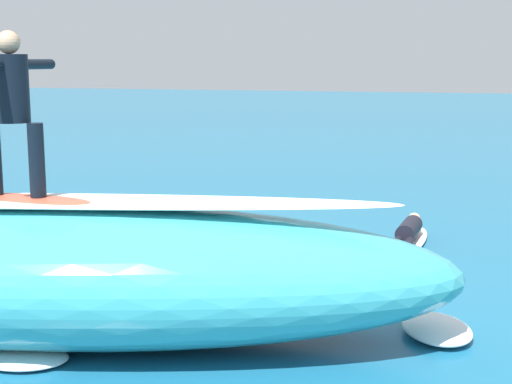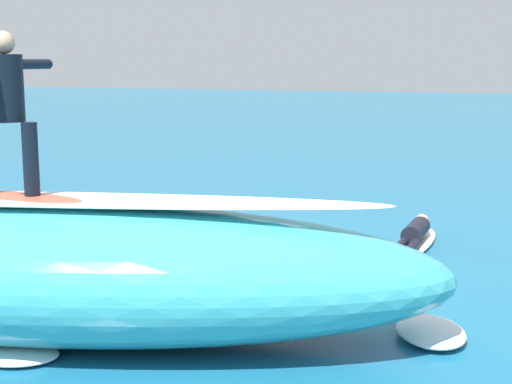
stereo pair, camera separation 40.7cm
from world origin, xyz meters
name	(u,v)px [view 2 (the right image)]	position (x,y,z in m)	size (l,w,h in m)	color
ground_plane	(220,270)	(0.00, 0.00, 0.00)	(120.00, 120.00, 0.00)	#196084
wave_crest	(50,271)	(0.72, 2.99, 0.72)	(8.39, 2.28, 1.45)	teal
wave_foam_lip	(46,200)	(0.72, 2.99, 1.49)	(7.13, 0.80, 0.08)	white
surfboard_riding	(12,198)	(1.07, 3.08, 1.49)	(2.16, 0.55, 0.09)	#E0563D
surfer_riding	(6,100)	(1.07, 3.08, 2.50)	(0.66, 1.57, 1.65)	black
surfboard_paddling	(415,243)	(-2.40, -2.31, 0.04)	(2.26, 0.50, 0.09)	silver
surfer_paddling	(414,234)	(-2.39, -2.17, 0.23)	(0.41, 1.79, 0.32)	black
foam_patch_near	(18,355)	(0.68, 3.64, 0.05)	(0.82, 0.57, 0.10)	white
foam_patch_mid	(430,331)	(-3.08, 1.71, 0.08)	(1.01, 0.71, 0.16)	white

